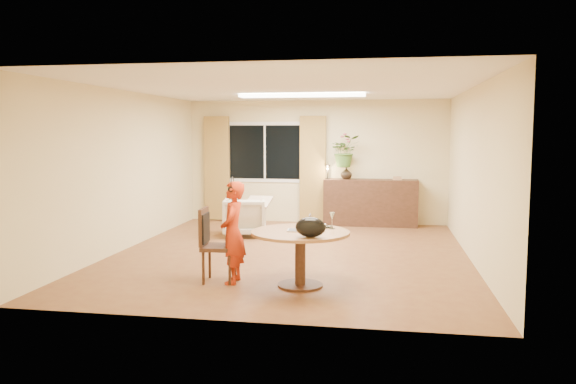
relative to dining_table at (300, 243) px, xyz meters
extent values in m
plane|color=brown|center=(-0.43, 1.83, -0.55)|extent=(6.50, 6.50, 0.00)
plane|color=white|center=(-0.43, 1.83, 2.05)|extent=(6.50, 6.50, 0.00)
plane|color=beige|center=(-0.43, 5.08, 0.75)|extent=(5.50, 0.00, 5.50)
plane|color=beige|center=(-3.18, 1.83, 0.75)|extent=(0.00, 6.50, 6.50)
plane|color=beige|center=(2.32, 1.83, 0.75)|extent=(0.00, 6.50, 6.50)
cube|color=white|center=(-1.53, 5.07, 0.95)|extent=(1.70, 0.02, 1.30)
cube|color=black|center=(-1.53, 5.06, 0.95)|extent=(1.55, 0.01, 1.15)
cube|color=white|center=(-1.53, 5.05, 0.95)|extent=(0.04, 0.01, 1.15)
cube|color=olive|center=(-2.58, 4.99, 0.60)|extent=(0.55, 0.08, 2.25)
cube|color=olive|center=(-0.48, 4.99, 0.60)|extent=(0.55, 0.08, 2.25)
cube|color=white|center=(-0.43, 3.03, 2.02)|extent=(2.20, 0.35, 0.05)
cylinder|color=brown|center=(0.00, 0.00, 0.13)|extent=(1.23, 1.23, 0.04)
cylinder|color=black|center=(0.00, 0.00, -0.22)|extent=(0.13, 0.13, 0.66)
cylinder|color=black|center=(0.00, 0.00, -0.54)|extent=(0.57, 0.57, 0.03)
imported|color=red|center=(-0.87, 0.03, 0.10)|extent=(0.50, 0.35, 1.30)
imported|color=beige|center=(-1.53, 3.27, -0.19)|extent=(0.89, 0.91, 0.71)
cube|color=black|center=(0.75, 4.84, -0.07)|extent=(1.92, 0.47, 0.96)
imported|color=black|center=(0.24, 4.84, 0.53)|extent=(0.29, 0.29, 0.25)
imported|color=#2E6C28|center=(0.21, 4.84, 0.99)|extent=(0.71, 0.66, 0.66)
camera|label=1|loc=(1.01, -6.78, 1.36)|focal=35.00mm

